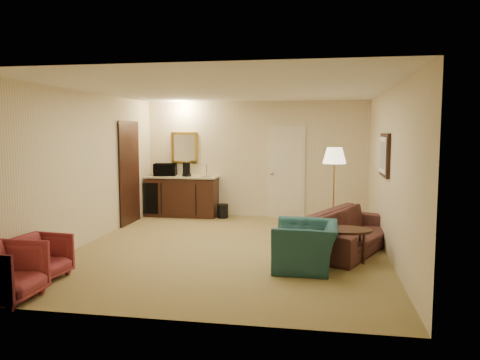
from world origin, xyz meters
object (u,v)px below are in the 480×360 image
object	(u,v)px
rose_chair_far	(5,270)
coffee_maker	(187,169)
wetbar_cabinet	(182,196)
waste_bin	(223,211)
floor_lamp	(334,191)
microwave	(165,168)
sofa	(351,224)
teal_armchair	(306,238)
rose_chair_near	(40,255)
coffee_table	(343,245)

from	to	relation	value
rose_chair_far	coffee_maker	xyz separation A→B (m)	(0.55, 5.47, 0.71)
coffee_maker	wetbar_cabinet	bearing A→B (deg)	138.16
wetbar_cabinet	coffee_maker	bearing A→B (deg)	-22.58
wetbar_cabinet	waste_bin	bearing A→B (deg)	-4.17
floor_lamp	microwave	distance (m)	3.97
waste_bin	microwave	bearing A→B (deg)	177.11
wetbar_cabinet	sofa	xyz separation A→B (m)	(3.60, -2.50, -0.02)
microwave	teal_armchair	bearing A→B (deg)	-56.49
wetbar_cabinet	sofa	world-z (taller)	wetbar_cabinet
floor_lamp	rose_chair_near	bearing A→B (deg)	-138.55
rose_chair_near	waste_bin	distance (m)	4.88
microwave	coffee_maker	xyz separation A→B (m)	(0.52, -0.05, -0.01)
rose_chair_near	rose_chair_far	bearing A→B (deg)	-167.49
rose_chair_near	waste_bin	world-z (taller)	rose_chair_near
sofa	wetbar_cabinet	bearing A→B (deg)	79.88
rose_chair_far	floor_lamp	bearing A→B (deg)	-41.49
sofa	teal_armchair	world-z (taller)	same
waste_bin	coffee_maker	bearing A→B (deg)	178.92
rose_chair_near	waste_bin	size ratio (longest dim) A/B	2.05
wetbar_cabinet	rose_chair_far	size ratio (longest dim) A/B	2.24
waste_bin	coffee_table	bearing A→B (deg)	-50.98
rose_chair_near	rose_chair_far	xyz separation A→B (m)	(0.08, -0.80, 0.05)
coffee_table	waste_bin	size ratio (longest dim) A/B	2.72
rose_chair_near	coffee_table	xyz separation A→B (m)	(3.95, 1.58, -0.08)
rose_chair_far	waste_bin	world-z (taller)	rose_chair_far
teal_armchair	coffee_table	xyz separation A→B (m)	(0.54, 0.50, -0.19)
rose_chair_near	floor_lamp	world-z (taller)	floor_lamp
sofa	floor_lamp	size ratio (longest dim) A/B	1.36
coffee_table	coffee_maker	distance (m)	4.61
sofa	waste_bin	distance (m)	3.60
coffee_table	microwave	xyz separation A→B (m)	(-3.84, 3.14, 0.85)
sofa	floor_lamp	distance (m)	1.27
rose_chair_far	coffee_table	size ratio (longest dim) A/B	0.86
waste_bin	microwave	xyz separation A→B (m)	(-1.35, 0.07, 0.93)
wetbar_cabinet	rose_chair_near	size ratio (longest dim) A/B	2.56
waste_bin	rose_chair_far	bearing A→B (deg)	-104.20
microwave	sofa	bearing A→B (deg)	-40.80
coffee_table	sofa	bearing A→B (deg)	76.81
coffee_table	floor_lamp	world-z (taller)	floor_lamp
wetbar_cabinet	sofa	bearing A→B (deg)	-34.80
sofa	coffee_maker	xyz separation A→B (m)	(-3.47, 2.45, 0.64)
rose_chair_near	rose_chair_far	world-z (taller)	rose_chair_far
sofa	rose_chair_near	size ratio (longest dim) A/B	3.49
waste_bin	microwave	size ratio (longest dim) A/B	0.62
teal_armchair	microwave	bearing A→B (deg)	-136.61
floor_lamp	sofa	bearing A→B (deg)	-78.06
floor_lamp	waste_bin	size ratio (longest dim) A/B	5.26
teal_armchair	floor_lamp	xyz separation A→B (m)	(0.44, 2.32, 0.38)
rose_chair_near	coffee_maker	xyz separation A→B (m)	(0.63, 4.67, 0.76)
coffee_table	floor_lamp	size ratio (longest dim) A/B	0.52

